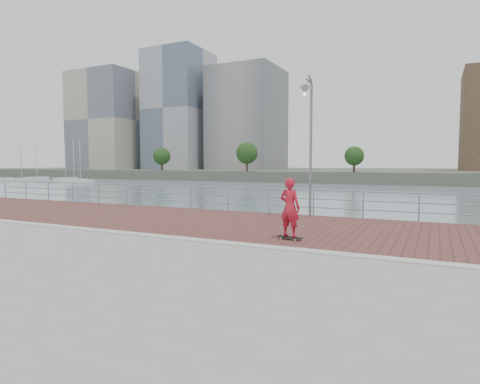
% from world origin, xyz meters
% --- Properties ---
extents(water, '(400.00, 400.00, 0.00)m').
position_xyz_m(water, '(0.00, 0.00, -2.00)').
color(water, slate).
rests_on(water, ground).
extents(seawall, '(40.00, 24.00, 2.00)m').
position_xyz_m(seawall, '(0.00, -5.00, -1.00)').
color(seawall, gray).
rests_on(seawall, ground).
extents(brick_lane, '(40.00, 6.80, 0.02)m').
position_xyz_m(brick_lane, '(0.00, 3.60, 0.01)').
color(brick_lane, brown).
rests_on(brick_lane, seawall).
extents(curb, '(40.00, 0.40, 0.06)m').
position_xyz_m(curb, '(0.00, 0.00, 0.03)').
color(curb, '#B7B5AD').
rests_on(curb, seawall).
extents(far_shore, '(320.00, 95.00, 2.50)m').
position_xyz_m(far_shore, '(0.00, 122.50, -0.75)').
color(far_shore, '#4C5142').
rests_on(far_shore, ground).
extents(guardrail, '(39.06, 0.06, 1.13)m').
position_xyz_m(guardrail, '(0.00, 7.00, 0.69)').
color(guardrail, '#8C9EA8').
rests_on(guardrail, brick_lane).
extents(street_lamp, '(0.40, 1.16, 5.48)m').
position_xyz_m(street_lamp, '(1.03, 6.10, 3.89)').
color(street_lamp, slate).
rests_on(street_lamp, brick_lane).
extents(skateboard, '(0.77, 0.33, 0.09)m').
position_xyz_m(skateboard, '(1.93, 1.33, 0.09)').
color(skateboard, black).
rests_on(skateboard, brick_lane).
extents(skateboarder, '(0.69, 0.52, 1.70)m').
position_xyz_m(skateboarder, '(1.93, 1.33, 0.96)').
color(skateboarder, red).
rests_on(skateboarder, skateboard).
extents(marina, '(30.57, 17.83, 9.88)m').
position_xyz_m(marina, '(-82.12, 58.78, -1.55)').
color(marina, silver).
rests_on(marina, water).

